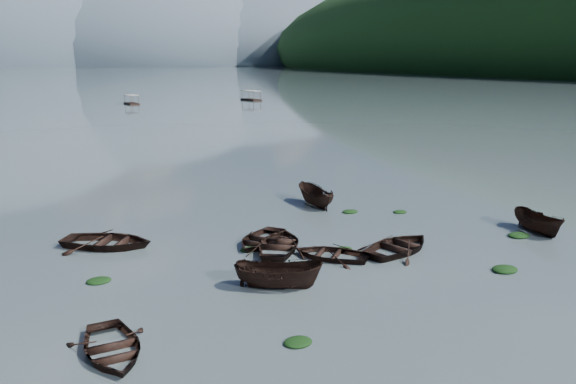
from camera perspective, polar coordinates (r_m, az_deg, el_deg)
name	(u,v)px	position (r m, az deg, el deg)	size (l,w,h in m)	color
ground_plane	(409,300)	(24.19, 12.21, -10.65)	(2400.00, 2400.00, 0.00)	#4E5D62
haze_mtn_c	(131,65)	(930.29, -15.64, 12.31)	(520.00, 520.00, 260.00)	#475666
haze_mtn_d	(240,65)	(976.29, -4.91, 12.77)	(520.00, 520.00, 220.00)	#475666
rowboat_0	(112,354)	(20.65, -17.44, -15.39)	(2.82, 3.94, 0.82)	black
rowboat_1	(280,249)	(29.61, -0.82, -5.79)	(3.16, 4.42, 0.92)	black
rowboat_2	(278,288)	(24.80, -1.00, -9.71)	(1.46, 3.88, 1.50)	black
rowboat_3	(331,258)	(28.44, 4.41, -6.65)	(2.73, 3.82, 0.79)	black
rowboat_4	(399,251)	(29.84, 11.24, -5.90)	(3.22, 4.51, 0.93)	black
rowboat_5	(537,232)	(35.43, 24.00, -3.74)	(1.41, 3.74, 1.45)	black
rowboat_6	(108,247)	(31.42, -17.86, -5.32)	(3.46, 4.85, 1.00)	black
rowboat_7	(261,243)	(30.53, -2.77, -5.20)	(2.89, 4.04, 0.84)	black
rowboat_8	(315,206)	(38.19, 2.75, -1.38)	(1.50, 3.98, 1.54)	black
weed_clump_0	(298,343)	(20.37, 1.02, -15.13)	(1.04, 0.85, 0.23)	black
weed_clump_1	(344,250)	(29.62, 5.72, -5.85)	(0.87, 0.70, 0.19)	black
weed_clump_2	(505,271)	(28.54, 21.15, -7.48)	(1.29, 1.03, 0.28)	black
weed_clump_3	(400,213)	(37.12, 11.30, -2.07)	(0.93, 0.79, 0.21)	black
weed_clump_4	(519,237)	(34.14, 22.39, -4.21)	(1.28, 1.01, 0.26)	black
weed_clump_5	(99,282)	(26.79, -18.65, -8.64)	(1.09, 0.88, 0.23)	black
weed_clump_6	(249,250)	(29.46, -3.97, -5.92)	(0.95, 0.79, 0.20)	black
weed_clump_7	(350,212)	(36.67, 6.33, -2.08)	(1.05, 0.84, 0.23)	black
pontoon_centre	(132,104)	(128.99, -15.59, 8.58)	(2.14, 5.14, 1.97)	black
pontoon_right	(251,100)	(136.23, -3.76, 9.27)	(2.43, 5.84, 2.24)	black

